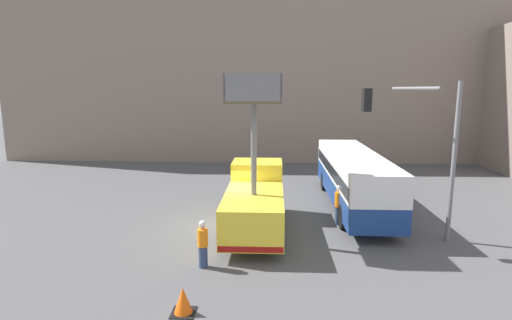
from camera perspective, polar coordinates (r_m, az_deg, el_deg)
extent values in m
plane|color=#4C4C4F|center=(19.02, -3.72, -9.44)|extent=(120.00, 120.00, 0.00)
cube|color=gray|center=(39.42, -0.37, 14.69)|extent=(44.00, 10.00, 19.01)
cube|color=yellow|center=(20.22, 0.19, -3.45)|extent=(2.47, 2.11, 2.34)
cube|color=yellow|center=(16.94, -0.32, -7.51)|extent=(2.47, 4.91, 1.56)
cube|color=red|center=(14.90, -0.80, -12.62)|extent=(2.42, 0.10, 0.24)
cylinder|color=black|center=(20.58, -2.85, -6.44)|extent=(0.30, 0.99, 0.99)
cylinder|color=black|center=(20.49, 3.23, -6.52)|extent=(0.30, 0.99, 0.99)
cylinder|color=black|center=(17.26, -3.96, -9.75)|extent=(0.30, 0.99, 0.99)
cylinder|color=black|center=(17.16, 3.35, -9.87)|extent=(0.30, 0.99, 0.99)
cylinder|color=slate|center=(16.33, -0.33, 1.46)|extent=(0.24, 0.24, 3.78)
cube|color=brown|center=(16.16, -0.33, 8.28)|extent=(2.24, 1.70, 0.10)
cube|color=slate|center=(16.24, -4.20, 10.29)|extent=(0.08, 1.70, 1.05)
cube|color=slate|center=(16.13, 3.55, 10.30)|extent=(0.08, 1.70, 1.05)
cube|color=slate|center=(16.96, -0.19, 10.31)|extent=(2.24, 0.08, 1.05)
cube|color=slate|center=(15.34, -0.49, 10.33)|extent=(2.24, 0.08, 1.05)
cube|color=navy|center=(22.42, 13.63, -3.90)|extent=(2.48, 11.63, 1.11)
cube|color=silver|center=(22.16, 13.76, -0.79)|extent=(2.48, 11.63, 1.36)
cube|color=black|center=(22.20, 13.74, -1.31)|extent=(2.50, 11.16, 0.60)
cylinder|color=black|center=(25.82, 9.70, -2.99)|extent=(0.30, 1.14, 1.14)
cylinder|color=black|center=(26.18, 14.45, -2.99)|extent=(0.30, 1.14, 1.14)
cylinder|color=black|center=(18.94, 12.37, -7.92)|extent=(0.30, 1.14, 1.14)
cylinder|color=black|center=(19.43, 18.77, -7.77)|extent=(0.30, 1.14, 1.14)
cylinder|color=slate|center=(18.29, 26.39, -0.44)|extent=(0.18, 0.18, 6.68)
cylinder|color=slate|center=(17.10, 21.67, 9.49)|extent=(0.66, 3.80, 0.13)
cube|color=black|center=(16.33, 15.53, 8.26)|extent=(0.36, 0.36, 0.90)
sphere|color=red|center=(16.33, 15.57, 9.13)|extent=(0.20, 0.20, 0.20)
cylinder|color=navy|center=(14.91, -7.56, -13.52)|extent=(0.32, 0.32, 0.80)
cylinder|color=orange|center=(14.64, -7.63, -10.94)|extent=(0.38, 0.38, 0.64)
sphere|color=tan|center=(14.49, -7.67, -9.37)|extent=(0.22, 0.22, 0.22)
sphere|color=white|center=(14.46, -7.68, -9.00)|extent=(0.23, 0.23, 0.23)
cylinder|color=navy|center=(19.53, 11.67, -7.75)|extent=(0.32, 0.32, 0.87)
cylinder|color=orange|center=(19.31, 11.75, -5.54)|extent=(0.38, 0.38, 0.69)
sphere|color=tan|center=(19.19, 11.80, -4.20)|extent=(0.24, 0.24, 0.24)
sphere|color=white|center=(19.16, 11.81, -3.90)|extent=(0.25, 0.25, 0.25)
cube|color=black|center=(12.46, -10.33, -20.64)|extent=(0.69, 0.69, 0.03)
cone|color=#F25B0F|center=(12.28, -10.38, -19.12)|extent=(0.55, 0.55, 0.79)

